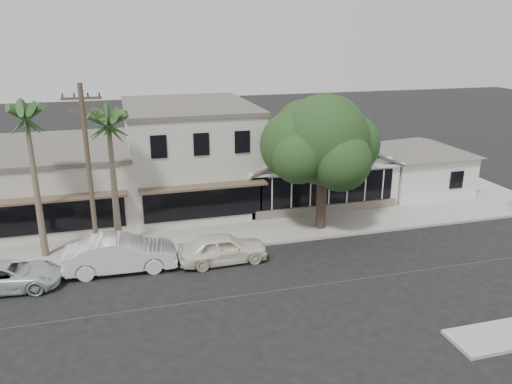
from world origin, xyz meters
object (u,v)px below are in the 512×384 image
object	(u,v)px
utility_pole	(89,172)
shade_tree	(321,142)
car_0	(223,248)
car_1	(121,254)
car_2	(8,276)

from	to	relation	value
utility_pole	shade_tree	world-z (taller)	utility_pole
car_0	car_1	size ratio (longest dim) A/B	0.84
car_0	shade_tree	size ratio (longest dim) A/B	0.57
utility_pole	car_0	world-z (taller)	utility_pole
car_0	shade_tree	xyz separation A→B (m)	(6.39, 2.97, 4.49)
shade_tree	car_0	bearing A→B (deg)	-155.08
car_1	utility_pole	bearing A→B (deg)	45.45
utility_pole	car_0	bearing A→B (deg)	-14.93
car_1	car_0	bearing A→B (deg)	-93.13
car_2	shade_tree	distance (m)	17.30
car_2	shade_tree	size ratio (longest dim) A/B	0.59
utility_pole	shade_tree	bearing A→B (deg)	6.10
utility_pole	car_0	distance (m)	7.51
car_1	car_2	world-z (taller)	car_1
car_1	shade_tree	world-z (taller)	shade_tree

